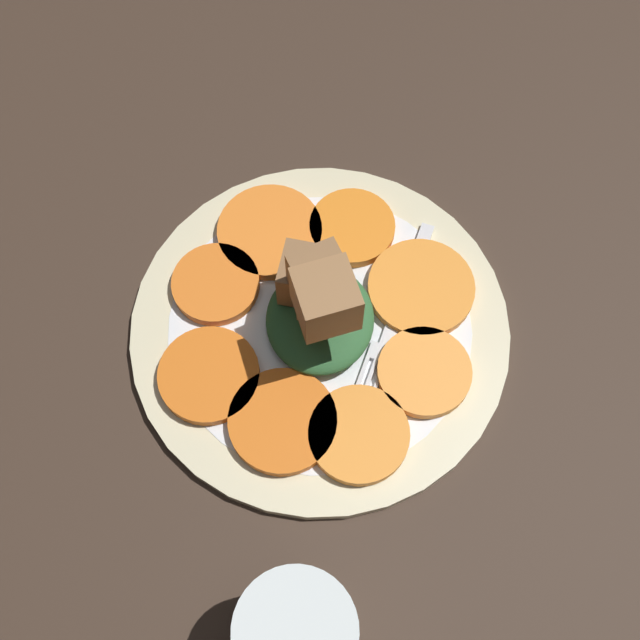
% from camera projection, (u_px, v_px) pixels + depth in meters
% --- Properties ---
extents(table_slab, '(1.20, 1.20, 0.02)m').
position_uv_depth(table_slab, '(320.00, 335.00, 0.66)').
color(table_slab, '#38281E').
rests_on(table_slab, ground).
extents(plate, '(0.30, 0.30, 0.01)m').
position_uv_depth(plate, '(320.00, 328.00, 0.65)').
color(plate, beige).
rests_on(plate, table_slab).
extents(carrot_slice_0, '(0.07, 0.07, 0.01)m').
position_uv_depth(carrot_slice_0, '(352.00, 227.00, 0.67)').
color(carrot_slice_0, orange).
rests_on(carrot_slice_0, plate).
extents(carrot_slice_1, '(0.09, 0.09, 0.01)m').
position_uv_depth(carrot_slice_1, '(270.00, 232.00, 0.67)').
color(carrot_slice_1, orange).
rests_on(carrot_slice_1, plate).
extents(carrot_slice_2, '(0.07, 0.07, 0.01)m').
position_uv_depth(carrot_slice_2, '(216.00, 284.00, 0.65)').
color(carrot_slice_2, orange).
rests_on(carrot_slice_2, plate).
extents(carrot_slice_3, '(0.08, 0.08, 0.01)m').
position_uv_depth(carrot_slice_3, '(209.00, 375.00, 0.62)').
color(carrot_slice_3, orange).
rests_on(carrot_slice_3, plate).
extents(carrot_slice_4, '(0.08, 0.08, 0.01)m').
position_uv_depth(carrot_slice_4, '(283.00, 421.00, 0.60)').
color(carrot_slice_4, orange).
rests_on(carrot_slice_4, plate).
extents(carrot_slice_5, '(0.08, 0.08, 0.01)m').
position_uv_depth(carrot_slice_5, '(359.00, 435.00, 0.60)').
color(carrot_slice_5, orange).
rests_on(carrot_slice_5, plate).
extents(carrot_slice_6, '(0.07, 0.07, 0.01)m').
position_uv_depth(carrot_slice_6, '(424.00, 372.00, 0.62)').
color(carrot_slice_6, '#F99438').
rests_on(carrot_slice_6, plate).
extents(carrot_slice_7, '(0.09, 0.09, 0.01)m').
position_uv_depth(carrot_slice_7, '(421.00, 288.00, 0.65)').
color(carrot_slice_7, orange).
rests_on(carrot_slice_7, plate).
extents(center_pile, '(0.09, 0.09, 0.11)m').
position_uv_depth(center_pile, '(319.00, 302.00, 0.60)').
color(center_pile, '#2D6033').
rests_on(center_pile, plate).
extents(fork, '(0.17, 0.07, 0.00)m').
position_uv_depth(fork, '(395.00, 320.00, 0.64)').
color(fork, silver).
rests_on(fork, plate).
extents(water_glass, '(0.08, 0.08, 0.09)m').
position_uv_depth(water_glass, '(297.00, 635.00, 0.51)').
color(water_glass, silver).
rests_on(water_glass, table_slab).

